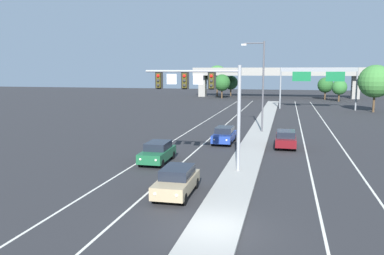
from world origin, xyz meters
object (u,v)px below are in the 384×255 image
Objects in this scene: highway_sign_gantry at (318,75)px; tree_far_right_c at (325,85)px; street_lamp_median at (261,81)px; tree_far_right_a at (339,87)px; car_oncoming_tan at (177,181)px; tree_far_left_c at (222,83)px; car_receding_darkred at (286,139)px; tree_far_left_b at (231,83)px; car_oncoming_green at (157,152)px; car_oncoming_blue at (224,135)px; tree_far_right_b at (375,81)px; overhead_signal_mast at (205,93)px; tree_far_left_a at (217,76)px.

highway_sign_gantry is 25.98m from tree_far_right_c.
street_lamp_median is 51.56m from tree_far_right_a.
car_oncoming_tan is at bearing -97.32° from street_lamp_median.
car_oncoming_tan is at bearing -82.58° from tree_far_left_c.
tree_far_left_b reaches higher than car_receding_darkred.
car_oncoming_green is 1.00× the size of car_oncoming_blue.
tree_far_left_b is (-9.24, 87.23, 2.80)m from car_oncoming_tan.
car_receding_darkred is 58.77m from tree_far_right_a.
tree_far_right_b reaches higher than car_oncoming_blue.
overhead_signal_mast reaches higher than car_receding_darkred.
highway_sign_gantry reaches higher than car_oncoming_blue.
car_receding_darkred is 0.84× the size of tree_far_right_c.
tree_far_right_c is at bearing -19.78° from tree_far_left_b.
street_lamp_median reaches higher than tree_far_right_c.
tree_far_left_b is at bearing 101.95° from car_receding_darkred.
tree_far_right_b reaches higher than car_oncoming_tan.
tree_far_left_a reaches higher than car_receding_darkred.
tree_far_right_c is at bearing 82.04° from highway_sign_gantry.
car_oncoming_green is 0.57× the size of tree_far_right_b.
car_oncoming_tan is 54.47m from tree_far_right_b.
highway_sign_gantry is 1.68× the size of tree_far_right_b.
car_receding_darkred is (5.92, 15.61, 0.00)m from car_oncoming_tan.
tree_far_right_c is (14.61, 62.22, 2.65)m from car_oncoming_blue.
tree_far_left_a is (-3.24, -3.23, 1.79)m from tree_far_left_b.
car_oncoming_tan is at bearing -111.71° from tree_far_right_b.
tree_far_left_b reaches higher than car_oncoming_blue.
car_oncoming_blue is at bearing -80.47° from tree_far_left_c.
tree_far_right_b is at bearing 67.87° from car_receding_darkred.
car_oncoming_green is 9.86m from car_oncoming_blue.
overhead_signal_mast is at bearing -81.64° from tree_far_left_c.
overhead_signal_mast is 71.91m from tree_far_left_c.
tree_far_left_c is at bearing 98.36° from overhead_signal_mast.
highway_sign_gantry is 2.22× the size of tree_far_left_c.
tree_far_right_a is at bearing 78.87° from car_receding_darkred.
tree_far_left_c reaches higher than car_receding_darkred.
street_lamp_median is 1.67× the size of tree_far_left_c.
car_oncoming_green is at bearing -85.95° from tree_far_left_b.
car_oncoming_tan is 77.48m from tree_far_left_c.
car_oncoming_blue is at bearing -103.21° from tree_far_right_c.
car_oncoming_green is at bearing 158.31° from overhead_signal_mast.
highway_sign_gantry is (10.72, 47.37, 0.69)m from overhead_signal_mast.
tree_far_left_c is at bearing 131.70° from highway_sign_gantry.
street_lamp_median is at bearing 68.10° from car_oncoming_green.
tree_far_left_b is at bearing 152.15° from tree_far_right_a.
car_oncoming_blue is 0.34× the size of highway_sign_gantry.
tree_far_right_c is at bearing 75.60° from car_oncoming_green.
car_oncoming_green is at bearing -138.63° from car_receding_darkred.
car_oncoming_blue is at bearing 67.91° from car_oncoming_green.
tree_far_right_a is at bearing 73.23° from car_oncoming_blue.
tree_far_left_c is 27.50m from tree_far_right_a.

